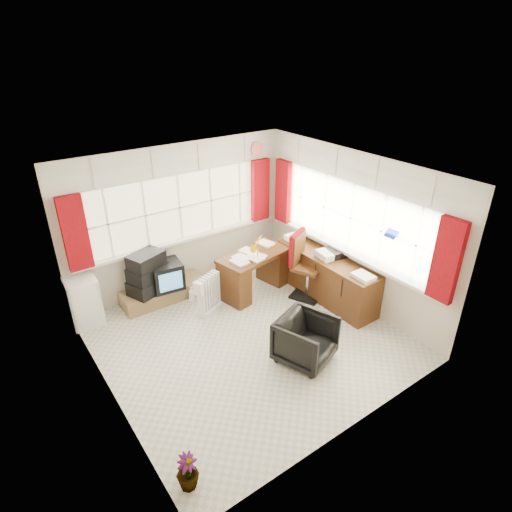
{
  "coord_description": "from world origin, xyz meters",
  "views": [
    {
      "loc": [
        -2.84,
        -4.18,
        4.0
      ],
      "look_at": [
        0.54,
        0.55,
        0.98
      ],
      "focal_mm": 30.0,
      "sensor_mm": 36.0,
      "label": 1
    }
  ],
  "objects_px": {
    "task_chair": "(302,263)",
    "tv_bench": "(164,292)",
    "office_chair": "(306,340)",
    "desk_lamp": "(258,243)",
    "radiator": "(209,297)",
    "desk": "(254,270)",
    "mini_fridge": "(84,301)",
    "credenza": "(326,276)",
    "crt_tv": "(166,275)"
  },
  "relations": [
    {
      "from": "credenza",
      "to": "tv_bench",
      "type": "height_order",
      "value": "credenza"
    },
    {
      "from": "desk_lamp",
      "to": "tv_bench",
      "type": "height_order",
      "value": "desk_lamp"
    },
    {
      "from": "credenza",
      "to": "radiator",
      "type": "bearing_deg",
      "value": 157.99
    },
    {
      "from": "crt_tv",
      "to": "mini_fridge",
      "type": "height_order",
      "value": "mini_fridge"
    },
    {
      "from": "office_chair",
      "to": "desk_lamp",
      "type": "bearing_deg",
      "value": 56.88
    },
    {
      "from": "tv_bench",
      "to": "crt_tv",
      "type": "height_order",
      "value": "crt_tv"
    },
    {
      "from": "desk_lamp",
      "to": "radiator",
      "type": "xyz_separation_m",
      "value": [
        -0.89,
        0.09,
        -0.75
      ]
    },
    {
      "from": "credenza",
      "to": "desk",
      "type": "bearing_deg",
      "value": 136.17
    },
    {
      "from": "tv_bench",
      "to": "desk_lamp",
      "type": "bearing_deg",
      "value": -33.08
    },
    {
      "from": "credenza",
      "to": "mini_fridge",
      "type": "distance_m",
      "value": 3.87
    },
    {
      "from": "credenza",
      "to": "tv_bench",
      "type": "xyz_separation_m",
      "value": [
        -2.28,
        1.52,
        -0.26
      ]
    },
    {
      "from": "office_chair",
      "to": "radiator",
      "type": "xyz_separation_m",
      "value": [
        -0.49,
        1.76,
        -0.06
      ]
    },
    {
      "from": "office_chair",
      "to": "tv_bench",
      "type": "xyz_separation_m",
      "value": [
        -0.93,
        2.54,
        -0.2
      ]
    },
    {
      "from": "radiator",
      "to": "credenza",
      "type": "xyz_separation_m",
      "value": [
        1.84,
        -0.74,
        0.12
      ]
    },
    {
      "from": "office_chair",
      "to": "crt_tv",
      "type": "distance_m",
      "value": 2.62
    },
    {
      "from": "desk_lamp",
      "to": "mini_fridge",
      "type": "height_order",
      "value": "desk_lamp"
    },
    {
      "from": "tv_bench",
      "to": "mini_fridge",
      "type": "bearing_deg",
      "value": 176.35
    },
    {
      "from": "desk_lamp",
      "to": "credenza",
      "type": "height_order",
      "value": "desk_lamp"
    },
    {
      "from": "office_chair",
      "to": "tv_bench",
      "type": "height_order",
      "value": "office_chair"
    },
    {
      "from": "task_chair",
      "to": "radiator",
      "type": "distance_m",
      "value": 1.65
    },
    {
      "from": "task_chair",
      "to": "office_chair",
      "type": "bearing_deg",
      "value": -128.94
    },
    {
      "from": "task_chair",
      "to": "credenza",
      "type": "distance_m",
      "value": 0.46
    },
    {
      "from": "desk",
      "to": "desk_lamp",
      "type": "distance_m",
      "value": 0.65
    },
    {
      "from": "desk",
      "to": "task_chair",
      "type": "bearing_deg",
      "value": -43.27
    },
    {
      "from": "office_chair",
      "to": "credenza",
      "type": "relative_size",
      "value": 0.36
    },
    {
      "from": "credenza",
      "to": "crt_tv",
      "type": "bearing_deg",
      "value": 146.97
    },
    {
      "from": "tv_bench",
      "to": "office_chair",
      "type": "bearing_deg",
      "value": -69.8
    },
    {
      "from": "desk",
      "to": "office_chair",
      "type": "distance_m",
      "value": 1.92
    },
    {
      "from": "radiator",
      "to": "tv_bench",
      "type": "relative_size",
      "value": 0.47
    },
    {
      "from": "crt_tv",
      "to": "credenza",
      "type": "bearing_deg",
      "value": -33.03
    },
    {
      "from": "radiator",
      "to": "mini_fridge",
      "type": "height_order",
      "value": "mini_fridge"
    },
    {
      "from": "task_chair",
      "to": "crt_tv",
      "type": "bearing_deg",
      "value": 149.11
    },
    {
      "from": "credenza",
      "to": "crt_tv",
      "type": "xyz_separation_m",
      "value": [
        -2.22,
        1.45,
        0.09
      ]
    },
    {
      "from": "desk_lamp",
      "to": "desk",
      "type": "bearing_deg",
      "value": 70.84
    },
    {
      "from": "desk",
      "to": "credenza",
      "type": "bearing_deg",
      "value": -43.83
    },
    {
      "from": "desk_lamp",
      "to": "tv_bench",
      "type": "relative_size",
      "value": 0.3
    },
    {
      "from": "credenza",
      "to": "tv_bench",
      "type": "relative_size",
      "value": 1.43
    },
    {
      "from": "credenza",
      "to": "crt_tv",
      "type": "relative_size",
      "value": 3.64
    },
    {
      "from": "desk",
      "to": "desk_lamp",
      "type": "relative_size",
      "value": 3.19
    },
    {
      "from": "desk_lamp",
      "to": "tv_bench",
      "type": "distance_m",
      "value": 1.83
    },
    {
      "from": "desk",
      "to": "task_chair",
      "type": "distance_m",
      "value": 0.84
    },
    {
      "from": "desk_lamp",
      "to": "crt_tv",
      "type": "relative_size",
      "value": 0.77
    },
    {
      "from": "desk_lamp",
      "to": "task_chair",
      "type": "height_order",
      "value": "task_chair"
    },
    {
      "from": "desk_lamp",
      "to": "mini_fridge",
      "type": "xyz_separation_m",
      "value": [
        -2.59,
        0.95,
        -0.63
      ]
    },
    {
      "from": "office_chair",
      "to": "radiator",
      "type": "relative_size",
      "value": 1.09
    },
    {
      "from": "task_chair",
      "to": "tv_bench",
      "type": "height_order",
      "value": "task_chair"
    },
    {
      "from": "tv_bench",
      "to": "mini_fridge",
      "type": "distance_m",
      "value": 1.28
    },
    {
      "from": "crt_tv",
      "to": "task_chair",
      "type": "bearing_deg",
      "value": -30.89
    },
    {
      "from": "mini_fridge",
      "to": "radiator",
      "type": "bearing_deg",
      "value": -26.87
    },
    {
      "from": "radiator",
      "to": "crt_tv",
      "type": "bearing_deg",
      "value": 118.87
    }
  ]
}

